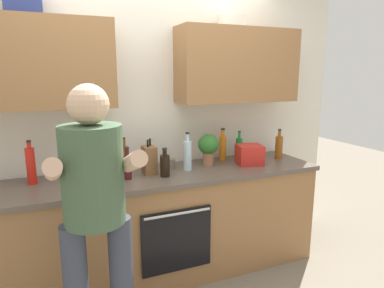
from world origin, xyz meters
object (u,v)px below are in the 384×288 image
at_px(bottle_vinegar, 125,159).
at_px(cup_coffee, 93,173).
at_px(grocery_bag_crisps, 249,155).
at_px(bottle_soy, 165,165).
at_px(person_standing, 95,206).
at_px(bottle_juice, 223,147).
at_px(bottle_soda, 239,148).
at_px(bottle_wine, 128,166).
at_px(bottle_syrup, 279,147).
at_px(bottle_hotsauce, 31,165).
at_px(knife_block, 149,160).
at_px(potted_herb, 208,147).
at_px(bottle_water, 187,155).
at_px(cup_stoneware, 171,163).

distance_m(bottle_vinegar, cup_coffee, 0.28).
bearing_deg(grocery_bag_crisps, cup_coffee, 176.85).
bearing_deg(bottle_soy, bottle_vinegar, 141.98).
xyz_separation_m(person_standing, cup_coffee, (0.08, 0.76, -0.03)).
xyz_separation_m(bottle_juice, bottle_soda, (0.17, -0.01, -0.02)).
relative_size(bottle_wine, bottle_soda, 0.94).
xyz_separation_m(bottle_wine, bottle_juice, (0.95, 0.24, 0.02)).
height_order(person_standing, bottle_syrup, person_standing).
distance_m(bottle_juice, grocery_bag_crisps, 0.27).
relative_size(bottle_syrup, bottle_hotsauce, 0.87).
distance_m(bottle_soy, bottle_hotsauce, 0.99).
distance_m(bottle_hotsauce, cup_coffee, 0.45).
bearing_deg(grocery_bag_crisps, bottle_soda, 86.39).
distance_m(bottle_juice, bottle_vinegar, 0.94).
bearing_deg(knife_block, bottle_soy, -53.78).
bearing_deg(bottle_hotsauce, person_standing, -67.09).
relative_size(cup_coffee, potted_herb, 0.36).
bearing_deg(bottle_water, knife_block, 175.11).
distance_m(bottle_wine, bottle_water, 0.53).
xyz_separation_m(person_standing, potted_herb, (1.08, 0.79, 0.09)).
xyz_separation_m(bottle_syrup, knife_block, (-1.29, -0.01, 0.00)).
xyz_separation_m(cup_stoneware, potted_herb, (0.33, -0.05, 0.13)).
xyz_separation_m(bottle_soda, potted_herb, (-0.37, -0.10, 0.06)).
relative_size(bottle_wine, potted_herb, 0.90).
xyz_separation_m(bottle_wine, bottle_syrup, (1.49, 0.09, 0.01)).
relative_size(bottle_juice, potted_herb, 1.08).
bearing_deg(bottle_juice, potted_herb, -151.47).
distance_m(bottle_water, bottle_soy, 0.26).
bearing_deg(bottle_water, person_standing, -139.96).
bearing_deg(bottle_soy, grocery_bag_crisps, 4.38).
relative_size(person_standing, knife_block, 5.76).
bearing_deg(bottle_juice, bottle_hotsauce, -177.37).
xyz_separation_m(cup_coffee, cup_stoneware, (0.67, 0.08, -0.01)).
xyz_separation_m(bottle_juice, knife_block, (-0.76, -0.16, -0.01)).
height_order(bottle_syrup, grocery_bag_crisps, bottle_syrup).
height_order(person_standing, potted_herb, person_standing).
xyz_separation_m(bottle_soda, grocery_bag_crisps, (-0.01, -0.21, -0.02)).
relative_size(bottle_soda, potted_herb, 0.96).
height_order(bottle_water, cup_stoneware, bottle_water).
height_order(bottle_wine, bottle_vinegar, bottle_vinegar).
distance_m(bottle_syrup, grocery_bag_crisps, 0.38).
distance_m(bottle_soda, bottle_vinegar, 1.11).
distance_m(bottle_wine, bottle_juice, 0.98).
bearing_deg(bottle_wine, bottle_vinegar, 84.48).
distance_m(bottle_hotsauce, knife_block, 0.88).
xyz_separation_m(person_standing, bottle_soda, (1.46, 0.89, 0.02)).
bearing_deg(bottle_wine, person_standing, -116.49).
bearing_deg(bottle_juice, bottle_syrup, -15.62).
height_order(bottle_soy, knife_block, knife_block).
height_order(bottle_vinegar, cup_coffee, bottle_vinegar).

